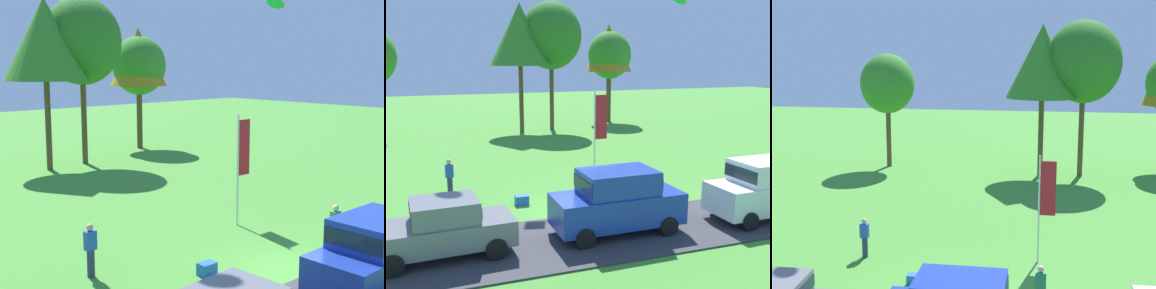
% 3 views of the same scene
% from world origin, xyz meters
% --- Properties ---
extents(ground_plane, '(120.00, 120.00, 0.00)m').
position_xyz_m(ground_plane, '(0.00, 0.00, 0.00)').
color(ground_plane, '#478E33').
extents(pavement_strip, '(36.00, 4.40, 0.06)m').
position_xyz_m(pavement_strip, '(0.00, -2.75, 0.03)').
color(pavement_strip, '#38383D').
rests_on(pavement_strip, ground).
extents(car_sedan_mid_row, '(4.48, 2.13, 1.84)m').
position_xyz_m(car_sedan_mid_row, '(-5.40, -2.66, 1.04)').
color(car_sedan_mid_row, slate).
rests_on(car_sedan_mid_row, ground).
extents(car_suv_by_flagpole, '(4.62, 2.08, 2.28)m').
position_xyz_m(car_suv_by_flagpole, '(0.52, -2.69, 1.30)').
color(car_suv_by_flagpole, '#1E389E').
rests_on(car_suv_by_flagpole, ground).
extents(car_suv_near_entrance, '(4.66, 2.16, 2.28)m').
position_xyz_m(car_suv_near_entrance, '(6.62, -3.21, 1.30)').
color(car_suv_near_entrance, white).
rests_on(car_suv_near_entrance, ground).
extents(person_beside_suv, '(0.36, 0.24, 1.71)m').
position_xyz_m(person_beside_suv, '(2.76, 0.08, 0.88)').
color(person_beside_suv, '#2D334C').
rests_on(person_beside_suv, ground).
extents(person_watching_sky, '(0.36, 0.24, 1.71)m').
position_xyz_m(person_watching_sky, '(-4.75, 3.88, 0.88)').
color(person_watching_sky, '#2D334C').
rests_on(person_watching_sky, ground).
extents(tree_center_back, '(4.95, 4.95, 10.46)m').
position_xyz_m(tree_center_back, '(2.24, 20.11, 7.95)').
color(tree_center_back, brown).
rests_on(tree_center_back, ground).
extents(tree_far_left, '(5.08, 5.08, 10.73)m').
position_xyz_m(tree_far_left, '(4.99, 20.51, 7.91)').
color(tree_far_left, brown).
rests_on(tree_far_left, ground).
extents(tree_left_of_center, '(4.34, 4.34, 9.17)m').
position_xyz_m(tree_left_of_center, '(11.46, 23.26, 6.97)').
color(tree_left_of_center, brown).
rests_on(tree_left_of_center, ground).
extents(tree_far_right, '(4.06, 4.06, 8.58)m').
position_xyz_m(tree_far_right, '(11.57, 23.29, 6.31)').
color(tree_far_right, brown).
rests_on(tree_far_right, ground).
extents(flag_banner, '(0.71, 0.08, 4.54)m').
position_xyz_m(flag_banner, '(2.79, 4.54, 2.88)').
color(flag_banner, silver).
rests_on(flag_banner, ground).
extents(cooler_box, '(0.56, 0.40, 0.40)m').
position_xyz_m(cooler_box, '(-1.97, 1.59, 0.20)').
color(cooler_box, blue).
rests_on(cooler_box, ground).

